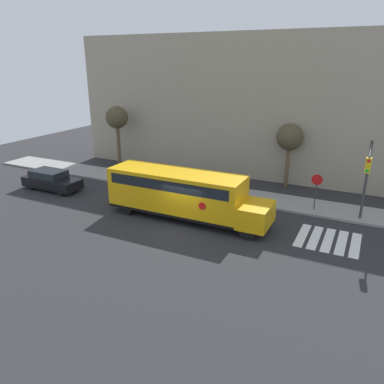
# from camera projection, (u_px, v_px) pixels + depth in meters

# --- Properties ---
(ground_plane) EXTENTS (60.00, 60.00, 0.00)m
(ground_plane) POSITION_uv_depth(u_px,v_px,m) (182.00, 227.00, 22.38)
(ground_plane) COLOR #28282B
(sidewalk_strip) EXTENTS (44.00, 3.00, 0.15)m
(sidewalk_strip) POSITION_uv_depth(u_px,v_px,m) (223.00, 193.00, 27.86)
(sidewalk_strip) COLOR gray
(sidewalk_strip) RESTS_ON ground
(building_backdrop) EXTENTS (32.00, 4.00, 11.53)m
(building_backdrop) POSITION_uv_depth(u_px,v_px,m) (253.00, 106.00, 31.47)
(building_backdrop) COLOR #9E937F
(building_backdrop) RESTS_ON ground
(crosswalk_stripes) EXTENTS (3.30, 3.20, 0.01)m
(crosswalk_stripes) POSITION_uv_depth(u_px,v_px,m) (328.00, 240.00, 20.70)
(crosswalk_stripes) COLOR white
(crosswalk_stripes) RESTS_ON ground
(school_bus) EXTENTS (10.31, 2.57, 2.96)m
(school_bus) POSITION_uv_depth(u_px,v_px,m) (182.00, 192.00, 23.11)
(school_bus) COLOR #EAA80F
(school_bus) RESTS_ON ground
(parked_car) EXTENTS (4.66, 1.78, 1.51)m
(parked_car) POSITION_uv_depth(u_px,v_px,m) (51.00, 180.00, 28.58)
(parked_car) COLOR black
(parked_car) RESTS_ON ground
(stop_sign) EXTENTS (0.70, 0.10, 2.58)m
(stop_sign) POSITION_uv_depth(u_px,v_px,m) (316.00, 187.00, 23.97)
(stop_sign) COLOR #38383A
(stop_sign) RESTS_ON ground
(traffic_light) EXTENTS (0.28, 3.46, 5.03)m
(traffic_light) POSITION_uv_depth(u_px,v_px,m) (367.00, 173.00, 21.14)
(traffic_light) COLOR #38383A
(traffic_light) RESTS_ON ground
(tree_near_sidewalk) EXTENTS (2.00, 2.00, 5.56)m
(tree_near_sidewalk) POSITION_uv_depth(u_px,v_px,m) (117.00, 119.00, 33.66)
(tree_near_sidewalk) COLOR brown
(tree_near_sidewalk) RESTS_ON ground
(tree_far_sidewalk) EXTENTS (2.01, 2.01, 4.92)m
(tree_far_sidewalk) POSITION_uv_depth(u_px,v_px,m) (290.00, 138.00, 28.32)
(tree_far_sidewalk) COLOR brown
(tree_far_sidewalk) RESTS_ON ground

